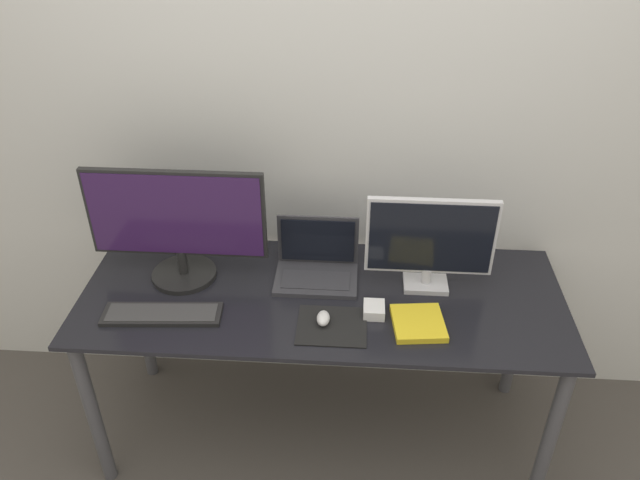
# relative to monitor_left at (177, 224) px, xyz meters

# --- Properties ---
(wall_back) EXTENTS (7.00, 0.05, 2.50)m
(wall_back) POSITION_rel_monitor_left_xyz_m (0.54, 0.33, 0.26)
(wall_back) COLOR silver
(wall_back) RESTS_ON ground_plane
(desk) EXTENTS (1.79, 0.69, 0.75)m
(desk) POSITION_rel_monitor_left_xyz_m (0.54, -0.08, -0.34)
(desk) COLOR black
(desk) RESTS_ON ground_plane
(monitor_left) EXTENTS (0.66, 0.25, 0.45)m
(monitor_left) POSITION_rel_monitor_left_xyz_m (0.00, 0.00, 0.00)
(monitor_left) COLOR black
(monitor_left) RESTS_ON desk
(monitor_right) EXTENTS (0.47, 0.12, 0.37)m
(monitor_right) POSITION_rel_monitor_left_xyz_m (0.92, 0.00, -0.03)
(monitor_right) COLOR silver
(monitor_right) RESTS_ON desk
(laptop) EXTENTS (0.31, 0.22, 0.22)m
(laptop) POSITION_rel_monitor_left_xyz_m (0.51, 0.04, -0.18)
(laptop) COLOR #333338
(laptop) RESTS_ON desk
(keyboard) EXTENTS (0.43, 0.15, 0.02)m
(keyboard) POSITION_rel_monitor_left_xyz_m (-0.02, -0.24, -0.23)
(keyboard) COLOR black
(keyboard) RESTS_ON desk
(mousepad) EXTENTS (0.24, 0.21, 0.00)m
(mousepad) POSITION_rel_monitor_left_xyz_m (0.58, -0.26, -0.23)
(mousepad) COLOR black
(mousepad) RESTS_ON desk
(mouse) EXTENTS (0.05, 0.07, 0.04)m
(mouse) POSITION_rel_monitor_left_xyz_m (0.55, -0.24, -0.21)
(mouse) COLOR silver
(mouse) RESTS_ON mousepad
(book) EXTENTS (0.19, 0.20, 0.02)m
(book) POSITION_rel_monitor_left_xyz_m (0.88, -0.23, -0.23)
(book) COLOR yellow
(book) RESTS_ON desk
(power_brick) EXTENTS (0.08, 0.09, 0.04)m
(power_brick) POSITION_rel_monitor_left_xyz_m (0.73, -0.18, -0.22)
(power_brick) COLOR white
(power_brick) RESTS_ON desk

